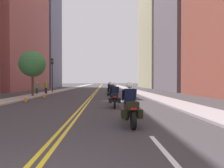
# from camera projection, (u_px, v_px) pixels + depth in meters

# --- Properties ---
(ground_plane) EXTENTS (264.00, 264.00, 0.00)m
(ground_plane) POSITION_uv_depth(u_px,v_px,m) (99.00, 88.00, 50.14)
(ground_plane) COLOR #393537
(sidewalk_left) EXTENTS (2.15, 144.00, 0.12)m
(sidewalk_left) POSITION_uv_depth(u_px,v_px,m) (75.00, 87.00, 49.85)
(sidewalk_left) COLOR #A79E91
(sidewalk_left) RESTS_ON ground
(sidewalk_right) EXTENTS (2.15, 144.00, 0.12)m
(sidewalk_right) POSITION_uv_depth(u_px,v_px,m) (123.00, 87.00, 50.43)
(sidewalk_right) COLOR gray
(sidewalk_right) RESTS_ON ground
(centreline_yellow_inner) EXTENTS (0.12, 132.00, 0.01)m
(centreline_yellow_inner) POSITION_uv_depth(u_px,v_px,m) (99.00, 88.00, 50.14)
(centreline_yellow_inner) COLOR yellow
(centreline_yellow_inner) RESTS_ON ground
(centreline_yellow_outer) EXTENTS (0.12, 132.00, 0.01)m
(centreline_yellow_outer) POSITION_uv_depth(u_px,v_px,m) (100.00, 88.00, 50.15)
(centreline_yellow_outer) COLOR yellow
(centreline_yellow_outer) RESTS_ON ground
(lane_dashes_white) EXTENTS (0.14, 56.40, 0.01)m
(lane_dashes_white) POSITION_uv_depth(u_px,v_px,m) (112.00, 91.00, 31.29)
(lane_dashes_white) COLOR silver
(lane_dashes_white) RESTS_ON ground
(building_left_1) EXTENTS (7.26, 18.80, 31.37)m
(building_left_1) POSITION_uv_depth(u_px,v_px,m) (16.00, 10.00, 35.30)
(building_left_1) COLOR #914742
(building_left_1) RESTS_ON ground
(building_right_1) EXTENTS (8.47, 12.79, 27.90)m
(building_right_1) POSITION_uv_depth(u_px,v_px,m) (186.00, 16.00, 33.55)
(building_right_1) COLOR slate
(building_right_1) RESTS_ON ground
(building_left_2) EXTENTS (9.99, 12.02, 31.77)m
(building_left_2) POSITION_uv_depth(u_px,v_px,m) (40.00, 33.00, 52.33)
(building_left_2) COLOR slate
(building_left_2) RESTS_ON ground
(building_right_2) EXTENTS (8.05, 16.96, 31.50)m
(building_right_2) POSITION_uv_depth(u_px,v_px,m) (158.00, 31.00, 50.04)
(building_right_2) COLOR tan
(building_right_2) RESTS_ON ground
(motorcycle_0) EXTENTS (0.77, 2.27, 1.66)m
(motorcycle_0) POSITION_uv_depth(u_px,v_px,m) (130.00, 108.00, 6.97)
(motorcycle_0) COLOR black
(motorcycle_0) RESTS_ON ground
(motorcycle_1) EXTENTS (0.78, 2.11, 1.62)m
(motorcycle_1) POSITION_uv_depth(u_px,v_px,m) (115.00, 97.00, 11.73)
(motorcycle_1) COLOR black
(motorcycle_1) RESTS_ON ground
(motorcycle_2) EXTENTS (0.76, 2.25, 1.59)m
(motorcycle_2) POSITION_uv_depth(u_px,v_px,m) (111.00, 93.00, 16.69)
(motorcycle_2) COLOR black
(motorcycle_2) RESTS_ON ground
(motorcycle_3) EXTENTS (0.76, 2.23, 1.61)m
(motorcycle_3) POSITION_uv_depth(u_px,v_px,m) (111.00, 90.00, 22.38)
(motorcycle_3) COLOR black
(motorcycle_3) RESTS_ON ground
(motorcycle_4) EXTENTS (0.77, 2.14, 1.64)m
(motorcycle_4) POSITION_uv_depth(u_px,v_px,m) (110.00, 88.00, 27.55)
(motorcycle_4) COLOR black
(motorcycle_4) RESTS_ON ground
(traffic_cone_1) EXTENTS (0.35, 0.35, 0.68)m
(traffic_cone_1) POSITION_uv_depth(u_px,v_px,m) (26.00, 98.00, 14.77)
(traffic_cone_1) COLOR black
(traffic_cone_1) RESTS_ON ground
(traffic_cone_2) EXTENTS (0.34, 0.34, 0.75)m
(traffic_cone_2) POSITION_uv_depth(u_px,v_px,m) (44.00, 94.00, 18.26)
(traffic_cone_2) COLOR black
(traffic_cone_2) RESTS_ON ground
(traffic_light_near) EXTENTS (0.28, 0.38, 4.97)m
(traffic_light_near) POSITION_uv_depth(u_px,v_px,m) (52.00, 69.00, 25.85)
(traffic_light_near) COLOR black
(traffic_light_near) RESTS_ON ground
(pedestrian_0) EXTENTS (0.51, 0.32, 1.69)m
(pedestrian_0) POSITION_uv_depth(u_px,v_px,m) (37.00, 88.00, 23.24)
(pedestrian_0) COLOR #272B31
(pedestrian_0) RESTS_ON ground
(pedestrian_1) EXTENTS (0.42, 0.39, 1.78)m
(pedestrian_1) POSITION_uv_depth(u_px,v_px,m) (46.00, 87.00, 23.39)
(pedestrian_1) COLOR #262438
(pedestrian_1) RESTS_ON ground
(street_tree_0) EXTENTS (2.85, 2.85, 5.05)m
(street_tree_0) POSITION_uv_depth(u_px,v_px,m) (33.00, 64.00, 19.90)
(street_tree_0) COLOR #4D3323
(street_tree_0) RESTS_ON ground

